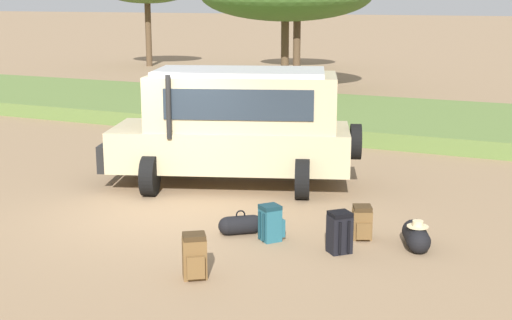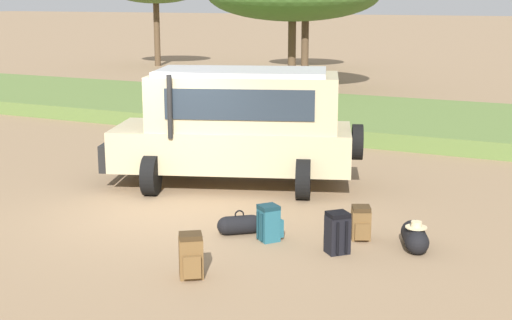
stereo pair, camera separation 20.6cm
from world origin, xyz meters
TOP-DOWN VIEW (x-y plane):
  - ground_plane at (0.00, 0.00)m, footprint 320.00×320.00m
  - grass_bank at (0.00, 10.65)m, footprint 120.00×7.00m
  - safari_vehicle at (0.29, 2.35)m, footprint 5.43×3.71m
  - backpack_beside_front_wheel at (2.06, -2.52)m, footprint 0.44×0.45m
  - backpack_cluster_center at (3.57, -0.66)m, footprint 0.46×0.46m
  - backpack_near_rear_wheel at (2.38, -0.59)m, footprint 0.44×0.46m
  - backpack_outermost at (3.71, 0.11)m, footprint 0.39×0.45m
  - duffel_bag_low_black_case at (4.61, 0.06)m, footprint 0.57×0.89m
  - duffel_bag_soft_canvas at (1.80, -0.51)m, footprint 0.66×0.59m
  - acacia_tree_left_mid at (-8.13, 26.93)m, footprint 4.72×4.58m

SIDE VIEW (x-z plane):
  - ground_plane at x=0.00m, z-range 0.00..0.00m
  - duffel_bag_soft_canvas at x=1.80m, z-range -0.05..0.37m
  - duffel_bag_low_black_case at x=4.61m, z-range -0.05..0.43m
  - grass_bank at x=0.00m, z-range 0.00..0.44m
  - backpack_outermost at x=3.71m, z-range -0.01..0.55m
  - backpack_near_rear_wheel at x=2.38m, z-range -0.01..0.59m
  - backpack_beside_front_wheel at x=2.06m, z-range -0.01..0.64m
  - backpack_cluster_center at x=3.57m, z-range -0.01..0.65m
  - safari_vehicle at x=0.29m, z-range 0.07..2.51m
  - acacia_tree_left_mid at x=-8.13m, z-range 1.35..5.36m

